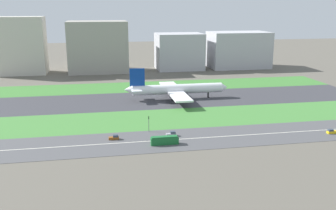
{
  "coord_description": "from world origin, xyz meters",
  "views": [
    {
      "loc": [
        -26.72,
        -225.16,
        55.79
      ],
      "look_at": [
        8.65,
        -36.5,
        6.0
      ],
      "focal_mm": 40.76,
      "sensor_mm": 36.0,
      "label": 1
    }
  ],
  "objects_px": {
    "airliner": "(175,89)",
    "hangar_building": "(98,47)",
    "office_tower": "(179,51)",
    "cargo_warehouse": "(238,50)",
    "car_2": "(331,132)",
    "terminal_building": "(19,46)",
    "car_0": "(114,138)",
    "car_1": "(172,134)",
    "traffic_light": "(149,123)",
    "bus_0": "(165,140)",
    "fuel_tank_west": "(96,56)"
  },
  "relations": [
    {
      "from": "bus_0",
      "to": "fuel_tank_west",
      "type": "bearing_deg",
      "value": -83.44
    },
    {
      "from": "terminal_building",
      "to": "office_tower",
      "type": "relative_size",
      "value": 1.16
    },
    {
      "from": "car_0",
      "to": "terminal_building",
      "type": "distance_m",
      "value": 196.02
    },
    {
      "from": "traffic_light",
      "to": "hangar_building",
      "type": "distance_m",
      "value": 176.1
    },
    {
      "from": "airliner",
      "to": "hangar_building",
      "type": "xyz_separation_m",
      "value": [
        -45.33,
        114.0,
        15.57
      ]
    },
    {
      "from": "car_0",
      "to": "car_1",
      "type": "xyz_separation_m",
      "value": [
        25.23,
        0.0,
        0.0
      ]
    },
    {
      "from": "traffic_light",
      "to": "bus_0",
      "type": "bearing_deg",
      "value": -77.09
    },
    {
      "from": "airliner",
      "to": "car_2",
      "type": "height_order",
      "value": "airliner"
    },
    {
      "from": "traffic_light",
      "to": "hangar_building",
      "type": "relative_size",
      "value": 0.14
    },
    {
      "from": "car_0",
      "to": "car_1",
      "type": "relative_size",
      "value": 1.0
    },
    {
      "from": "airliner",
      "to": "car_0",
      "type": "relative_size",
      "value": 14.77
    },
    {
      "from": "fuel_tank_west",
      "to": "cargo_warehouse",
      "type": "bearing_deg",
      "value": -18.88
    },
    {
      "from": "hangar_building",
      "to": "fuel_tank_west",
      "type": "distance_m",
      "value": 47.25
    },
    {
      "from": "office_tower",
      "to": "airliner",
      "type": "bearing_deg",
      "value": -103.45
    },
    {
      "from": "car_2",
      "to": "car_1",
      "type": "bearing_deg",
      "value": -7.93
    },
    {
      "from": "traffic_light",
      "to": "fuel_tank_west",
      "type": "distance_m",
      "value": 220.25
    },
    {
      "from": "airliner",
      "to": "cargo_warehouse",
      "type": "distance_m",
      "value": 141.86
    },
    {
      "from": "airliner",
      "to": "bus_0",
      "type": "distance_m",
      "value": 80.78
    },
    {
      "from": "car_2",
      "to": "terminal_building",
      "type": "height_order",
      "value": "terminal_building"
    },
    {
      "from": "car_0",
      "to": "terminal_building",
      "type": "bearing_deg",
      "value": 110.79
    },
    {
      "from": "airliner",
      "to": "traffic_light",
      "type": "distance_m",
      "value": 64.91
    },
    {
      "from": "car_0",
      "to": "bus_0",
      "type": "bearing_deg",
      "value": -26.23
    },
    {
      "from": "airliner",
      "to": "terminal_building",
      "type": "distance_m",
      "value": 159.35
    },
    {
      "from": "airliner",
      "to": "fuel_tank_west",
      "type": "relative_size",
      "value": 2.56
    },
    {
      "from": "car_1",
      "to": "terminal_building",
      "type": "distance_m",
      "value": 206.27
    },
    {
      "from": "car_2",
      "to": "hangar_building",
      "type": "xyz_separation_m",
      "value": [
        -101.51,
        192.0,
        20.88
      ]
    },
    {
      "from": "airliner",
      "to": "car_1",
      "type": "height_order",
      "value": "airliner"
    },
    {
      "from": "office_tower",
      "to": "cargo_warehouse",
      "type": "bearing_deg",
      "value": 0.0
    },
    {
      "from": "car_1",
      "to": "hangar_building",
      "type": "height_order",
      "value": "hangar_building"
    },
    {
      "from": "bus_0",
      "to": "hangar_building",
      "type": "relative_size",
      "value": 0.23
    },
    {
      "from": "bus_0",
      "to": "cargo_warehouse",
      "type": "xyz_separation_m",
      "value": [
        104.34,
        192.0,
        14.65
      ]
    },
    {
      "from": "airliner",
      "to": "car_0",
      "type": "bearing_deg",
      "value": -120.98
    },
    {
      "from": "terminal_building",
      "to": "car_2",
      "type": "bearing_deg",
      "value": -49.13
    },
    {
      "from": "car_1",
      "to": "office_tower",
      "type": "height_order",
      "value": "office_tower"
    },
    {
      "from": "cargo_warehouse",
      "to": "terminal_building",
      "type": "bearing_deg",
      "value": 180.0
    },
    {
      "from": "hangar_building",
      "to": "cargo_warehouse",
      "type": "height_order",
      "value": "hangar_building"
    },
    {
      "from": "terminal_building",
      "to": "cargo_warehouse",
      "type": "height_order",
      "value": "terminal_building"
    },
    {
      "from": "hangar_building",
      "to": "car_2",
      "type": "bearing_deg",
      "value": -62.13
    },
    {
      "from": "fuel_tank_west",
      "to": "traffic_light",
      "type": "bearing_deg",
      "value": -83.98
    },
    {
      "from": "airliner",
      "to": "bus_0",
      "type": "bearing_deg",
      "value": -104.75
    },
    {
      "from": "car_2",
      "to": "traffic_light",
      "type": "distance_m",
      "value": 82.9
    },
    {
      "from": "car_1",
      "to": "traffic_light",
      "type": "height_order",
      "value": "traffic_light"
    },
    {
      "from": "traffic_light",
      "to": "hangar_building",
      "type": "bearing_deg",
      "value": 96.77
    },
    {
      "from": "car_1",
      "to": "traffic_light",
      "type": "relative_size",
      "value": 0.61
    },
    {
      "from": "airliner",
      "to": "car_2",
      "type": "xyz_separation_m",
      "value": [
        56.18,
        -78.0,
        -5.31
      ]
    },
    {
      "from": "airliner",
      "to": "fuel_tank_west",
      "type": "xyz_separation_m",
      "value": [
        -47.78,
        159.0,
        1.38
      ]
    },
    {
      "from": "bus_0",
      "to": "hangar_building",
      "type": "xyz_separation_m",
      "value": [
        -24.79,
        192.0,
        19.98
      ]
    },
    {
      "from": "car_2",
      "to": "car_1",
      "type": "xyz_separation_m",
      "value": [
        -71.79,
        10.0,
        0.0
      ]
    },
    {
      "from": "hangar_building",
      "to": "fuel_tank_west",
      "type": "xyz_separation_m",
      "value": [
        -2.45,
        45.0,
        -14.19
      ]
    },
    {
      "from": "car_2",
      "to": "terminal_building",
      "type": "xyz_separation_m",
      "value": [
        -166.13,
        192.0,
        22.89
      ]
    }
  ]
}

